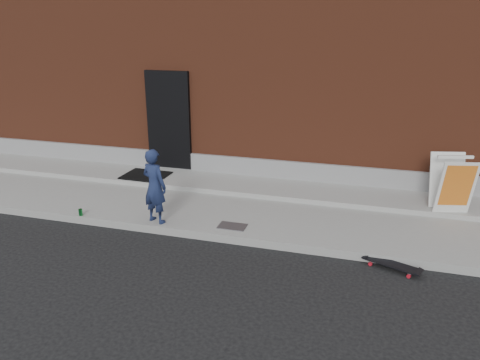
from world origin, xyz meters
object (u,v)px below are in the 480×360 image
(skateboard, at_px, (392,264))
(soda_can, at_px, (81,212))
(child, at_px, (155,186))
(pizza_sign, at_px, (452,184))

(skateboard, distance_m, soda_can, 5.53)
(soda_can, bearing_deg, child, 5.82)
(skateboard, xyz_separation_m, soda_can, (-5.53, 0.17, 0.13))
(skateboard, bearing_deg, pizza_sign, 64.39)
(soda_can, bearing_deg, pizza_sign, 16.43)
(child, bearing_deg, soda_can, 23.16)
(child, distance_m, skateboard, 4.14)
(child, distance_m, pizza_sign, 5.36)
(pizza_sign, bearing_deg, soda_can, -163.57)
(skateboard, relative_size, soda_can, 6.83)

